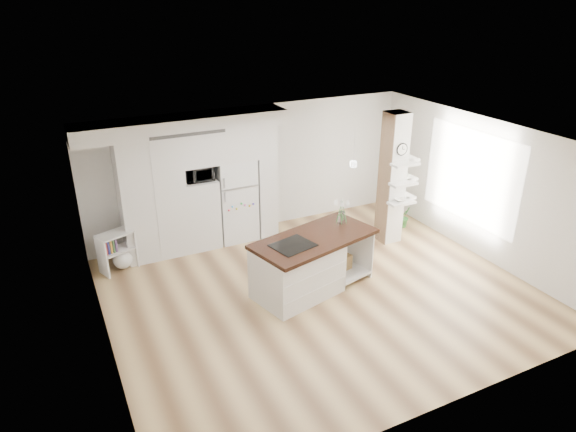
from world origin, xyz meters
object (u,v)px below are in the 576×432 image
Objects in this scene: refrigerator at (235,199)px; bookshelf at (119,253)px; kitchen_island at (303,266)px; floor_plant_a at (404,217)px.

bookshelf is at bearing -172.95° from refrigerator.
refrigerator is at bearing -13.93° from bookshelf.
kitchen_island is at bearing -84.09° from refrigerator.
floor_plant_a is at bearing -28.90° from bookshelf.
floor_plant_a is (5.97, -0.83, -0.08)m from bookshelf.
floor_plant_a is (3.26, 1.39, -0.26)m from kitchen_island.
bookshelf is at bearing 126.47° from kitchen_island.
refrigerator is 3.76m from floor_plant_a.
bookshelf is 1.56× the size of floor_plant_a.
bookshelf is (-2.45, -0.30, -0.55)m from refrigerator.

